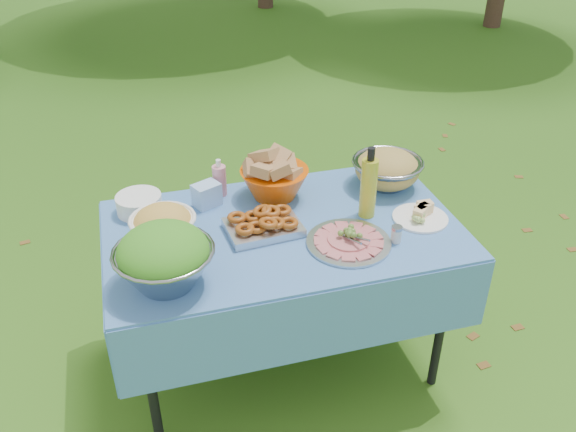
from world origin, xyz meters
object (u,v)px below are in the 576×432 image
object	(u,v)px
picnic_table	(284,299)
salad_bowl	(164,257)
bread_bowl	(274,176)
oil_bottle	(369,182)
pasta_bowl_steel	(387,168)
charcuterie_platter	(349,236)
plate_stack	(139,204)

from	to	relation	value
picnic_table	salad_bowl	size ratio (longest dim) A/B	4.06
bread_bowl	oil_bottle	xyz separation A→B (m)	(0.34, -0.26, 0.06)
salad_bowl	pasta_bowl_steel	size ratio (longest dim) A/B	1.11
charcuterie_platter	picnic_table	bearing A→B (deg)	140.90
charcuterie_platter	oil_bottle	bearing A→B (deg)	50.67
pasta_bowl_steel	bread_bowl	bearing A→B (deg)	175.49
charcuterie_platter	oil_bottle	size ratio (longest dim) A/B	1.07
bread_bowl	oil_bottle	world-z (taller)	oil_bottle
salad_bowl	plate_stack	xyz separation A→B (m)	(-0.06, 0.53, -0.08)
charcuterie_platter	oil_bottle	xyz separation A→B (m)	(0.15, 0.18, 0.12)
plate_stack	pasta_bowl_steel	xyz separation A→B (m)	(1.12, -0.07, 0.05)
plate_stack	oil_bottle	distance (m)	0.99
oil_bottle	salad_bowl	bearing A→B (deg)	-164.49
plate_stack	charcuterie_platter	size ratio (longest dim) A/B	0.57
pasta_bowl_steel	salad_bowl	bearing A→B (deg)	-156.40
plate_stack	salad_bowl	bearing A→B (deg)	-83.77
charcuterie_platter	salad_bowl	bearing A→B (deg)	-175.29
picnic_table	oil_bottle	size ratio (longest dim) A/B	4.60
salad_bowl	plate_stack	size ratio (longest dim) A/B	1.84
picnic_table	charcuterie_platter	bearing A→B (deg)	-39.10
plate_stack	bread_bowl	bearing A→B (deg)	-2.62
bread_bowl	charcuterie_platter	distance (m)	0.49
salad_bowl	oil_bottle	bearing A→B (deg)	15.51
bread_bowl	picnic_table	bearing A→B (deg)	-97.04
charcuterie_platter	pasta_bowl_steel	bearing A→B (deg)	50.23
bread_bowl	oil_bottle	distance (m)	0.43
picnic_table	bread_bowl	bearing A→B (deg)	82.96
picnic_table	oil_bottle	xyz separation A→B (m)	(0.37, 0.00, 0.54)
plate_stack	bread_bowl	size ratio (longest dim) A/B	0.64
salad_bowl	bread_bowl	bearing A→B (deg)	43.29
salad_bowl	oil_bottle	size ratio (longest dim) A/B	1.13
bread_bowl	oil_bottle	size ratio (longest dim) A/B	0.96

